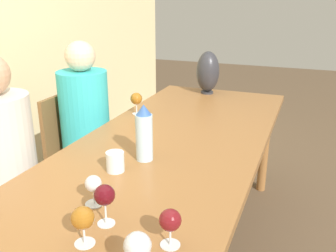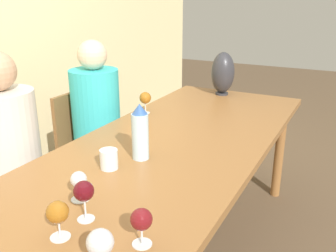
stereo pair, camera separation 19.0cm
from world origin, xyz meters
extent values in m
cube|color=#936033|center=(0.00, 0.00, 0.76)|extent=(2.86, 0.94, 0.04)
cylinder|color=#936033|center=(1.33, -0.37, 0.37)|extent=(0.07, 0.07, 0.74)
cylinder|color=#936033|center=(1.33, 0.37, 0.37)|extent=(0.07, 0.07, 0.74)
cylinder|color=silver|center=(-0.02, 0.03, 0.89)|extent=(0.08, 0.08, 0.22)
cone|color=#33599E|center=(-0.02, 0.03, 1.02)|extent=(0.07, 0.07, 0.05)
cylinder|color=silver|center=(-0.18, 0.10, 0.82)|extent=(0.08, 0.08, 0.09)
cylinder|color=#2D2D33|center=(1.29, 0.10, 0.78)|extent=(0.10, 0.10, 0.01)
ellipsoid|color=#2D2D33|center=(1.29, 0.10, 0.95)|extent=(0.18, 0.18, 0.31)
cylinder|color=silver|center=(0.60, 0.38, 0.78)|extent=(0.06, 0.06, 0.00)
cylinder|color=silver|center=(0.60, 0.38, 0.81)|extent=(0.01, 0.01, 0.07)
sphere|color=#995B19|center=(0.60, 0.38, 0.88)|extent=(0.08, 0.08, 0.08)
sphere|color=silver|center=(-0.74, -0.28, 0.88)|extent=(0.08, 0.08, 0.08)
cylinder|color=silver|center=(-0.66, -0.06, 0.78)|extent=(0.07, 0.07, 0.00)
cylinder|color=silver|center=(-0.66, -0.06, 0.81)|extent=(0.01, 0.01, 0.06)
sphere|color=#995B19|center=(-0.66, -0.06, 0.87)|extent=(0.07, 0.07, 0.07)
cylinder|color=silver|center=(-0.45, 0.04, 0.78)|extent=(0.07, 0.07, 0.00)
cylinder|color=silver|center=(-0.45, 0.04, 0.81)|extent=(0.01, 0.01, 0.06)
sphere|color=silver|center=(-0.45, 0.04, 0.86)|extent=(0.06, 0.06, 0.06)
cylinder|color=silver|center=(-0.55, -0.06, 0.78)|extent=(0.06, 0.06, 0.00)
cylinder|color=silver|center=(-0.55, -0.06, 0.82)|extent=(0.01, 0.01, 0.08)
sphere|color=#510C14|center=(-0.55, -0.06, 0.89)|extent=(0.07, 0.07, 0.07)
cylinder|color=silver|center=(-0.57, -0.31, 0.78)|extent=(0.06, 0.06, 0.00)
cylinder|color=silver|center=(-0.57, -0.31, 0.81)|extent=(0.01, 0.01, 0.06)
sphere|color=maroon|center=(-0.57, -0.31, 0.87)|extent=(0.07, 0.07, 0.07)
cube|color=brown|center=(-0.20, 0.74, 0.43)|extent=(0.44, 0.44, 0.04)
cylinder|color=brown|center=(-0.01, 0.55, 0.20)|extent=(0.04, 0.04, 0.41)
cylinder|color=brown|center=(-0.01, 0.93, 0.20)|extent=(0.04, 0.04, 0.41)
cube|color=brown|center=(0.54, 0.74, 0.43)|extent=(0.44, 0.44, 0.04)
cube|color=brown|center=(0.54, 0.94, 0.65)|extent=(0.40, 0.03, 0.42)
cylinder|color=brown|center=(0.35, 0.55, 0.20)|extent=(0.04, 0.04, 0.41)
cylinder|color=brown|center=(0.73, 0.55, 0.20)|extent=(0.04, 0.04, 0.41)
cylinder|color=brown|center=(0.35, 0.93, 0.20)|extent=(0.04, 0.04, 0.41)
cylinder|color=brown|center=(0.73, 0.93, 0.20)|extent=(0.04, 0.04, 0.41)
cube|color=#2D2D38|center=(-0.20, 0.68, 0.22)|extent=(0.25, 0.18, 0.45)
cylinder|color=beige|center=(-0.20, 0.74, 0.75)|extent=(0.33, 0.33, 0.61)
cube|color=#2D2D38|center=(0.54, 0.68, 0.22)|extent=(0.25, 0.18, 0.45)
cylinder|color=#33B7BC|center=(0.54, 0.74, 0.74)|extent=(0.33, 0.33, 0.59)
sphere|color=beige|center=(0.54, 0.74, 1.14)|extent=(0.20, 0.20, 0.20)
camera|label=1|loc=(-1.48, -0.65, 1.51)|focal=40.00mm
camera|label=2|loc=(-1.40, -0.83, 1.51)|focal=40.00mm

